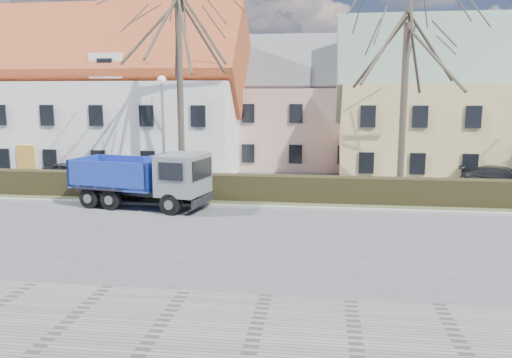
# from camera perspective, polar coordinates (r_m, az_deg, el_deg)

# --- Properties ---
(ground) EXTENTS (120.00, 120.00, 0.00)m
(ground) POSITION_cam_1_polar(r_m,az_deg,el_deg) (20.20, -9.56, -5.92)
(ground) COLOR #4A4A4D
(sidewalk_near) EXTENTS (80.00, 5.00, 0.08)m
(sidewalk_near) POSITION_cam_1_polar(r_m,az_deg,el_deg) (12.81, -21.24, -15.59)
(sidewalk_near) COLOR slate
(sidewalk_near) RESTS_ON ground
(curb_far) EXTENTS (80.00, 0.30, 0.12)m
(curb_far) POSITION_cam_1_polar(r_m,az_deg,el_deg) (24.49, -6.40, -2.97)
(curb_far) COLOR #9B9994
(curb_far) RESTS_ON ground
(grass_strip) EXTENTS (80.00, 3.00, 0.10)m
(grass_strip) POSITION_cam_1_polar(r_m,az_deg,el_deg) (26.01, -5.54, -2.23)
(grass_strip) COLOR #3C4828
(grass_strip) RESTS_ON ground
(hedge) EXTENTS (60.00, 0.90, 1.30)m
(hedge) POSITION_cam_1_polar(r_m,az_deg,el_deg) (25.70, -5.67, -1.01)
(hedge) COLOR black
(hedge) RESTS_ON ground
(building_white) EXTENTS (26.80, 10.80, 9.50)m
(building_white) POSITION_cam_1_polar(r_m,az_deg,el_deg) (39.39, -21.17, 8.06)
(building_white) COLOR white
(building_white) RESTS_ON ground
(building_pink) EXTENTS (10.80, 8.80, 8.00)m
(building_pink) POSITION_cam_1_polar(r_m,az_deg,el_deg) (38.65, 4.93, 7.53)
(building_pink) COLOR #CD9E91
(building_pink) RESTS_ON ground
(building_yellow) EXTENTS (18.80, 10.80, 8.50)m
(building_yellow) POSITION_cam_1_polar(r_m,az_deg,el_deg) (37.01, 23.74, 7.06)
(building_yellow) COLOR #D8BD76
(building_yellow) RESTS_ON ground
(tree_1) EXTENTS (9.20, 9.20, 12.65)m
(tree_1) POSITION_cam_1_polar(r_m,az_deg,el_deg) (28.21, -8.71, 11.44)
(tree_1) COLOR #3E352B
(tree_1) RESTS_ON ground
(tree_2) EXTENTS (8.00, 8.00, 11.00)m
(tree_2) POSITION_cam_1_polar(r_m,az_deg,el_deg) (27.39, 16.58, 9.49)
(tree_2) COLOR #3E352B
(tree_2) RESTS_ON ground
(dump_truck) EXTENTS (7.27, 3.86, 2.76)m
(dump_truck) POSITION_cam_1_polar(r_m,az_deg,el_deg) (24.69, -13.49, 0.05)
(dump_truck) COLOR navy
(dump_truck) RESTS_ON ground
(streetlight) EXTENTS (0.50, 0.50, 6.44)m
(streetlight) POSITION_cam_1_polar(r_m,az_deg,el_deg) (27.01, -10.53, 4.88)
(streetlight) COLOR gray
(streetlight) RESTS_ON ground
(cart_frame) EXTENTS (0.83, 0.67, 0.66)m
(cart_frame) POSITION_cam_1_polar(r_m,az_deg,el_deg) (25.97, -17.65, -2.03)
(cart_frame) COLOR silver
(cart_frame) RESTS_ON ground
(parked_car_a) EXTENTS (4.07, 2.49, 1.30)m
(parked_car_a) POSITION_cam_1_polar(r_m,az_deg,el_deg) (32.72, -20.43, 0.70)
(parked_car_a) COLOR black
(parked_car_a) RESTS_ON ground
(parked_car_b) EXTENTS (4.99, 3.57, 1.34)m
(parked_car_b) POSITION_cam_1_polar(r_m,az_deg,el_deg) (31.64, 26.42, 0.06)
(parked_car_b) COLOR black
(parked_car_b) RESTS_ON ground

